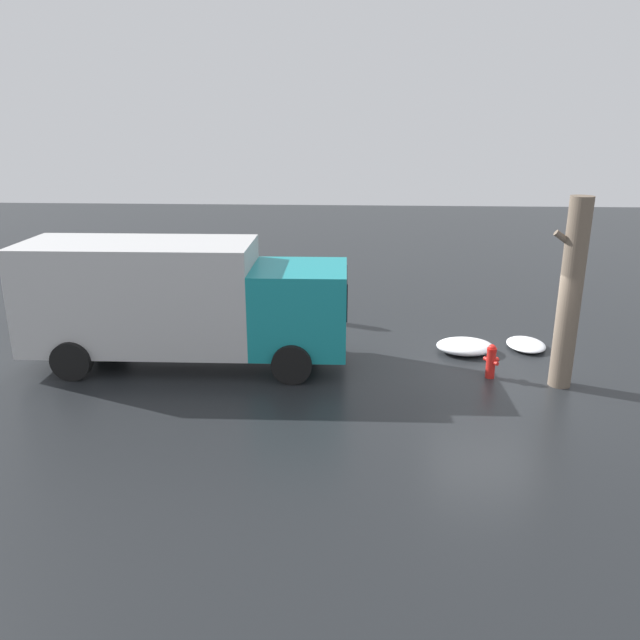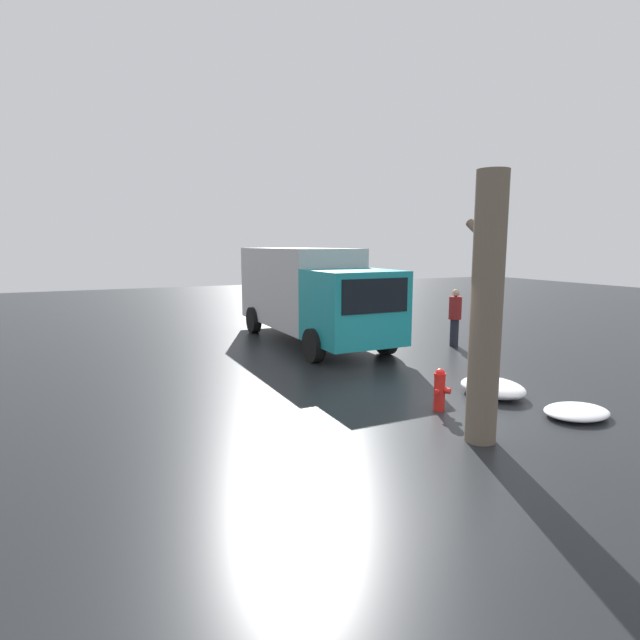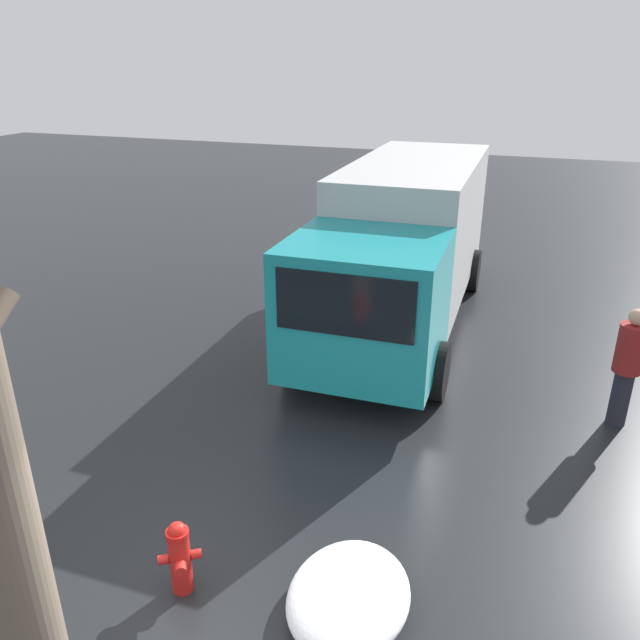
{
  "view_description": "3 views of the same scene",
  "coord_description": "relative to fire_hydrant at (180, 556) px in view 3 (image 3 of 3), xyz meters",
  "views": [
    {
      "loc": [
        3.13,
        13.32,
        5.6
      ],
      "look_at": [
        3.87,
        0.08,
        1.33
      ],
      "focal_mm": 35.0,
      "sensor_mm": 36.0,
      "label": 1
    },
    {
      "loc": [
        -7.17,
        5.77,
        3.06
      ],
      "look_at": [
        4.14,
        0.53,
        1.17
      ],
      "focal_mm": 28.0,
      "sensor_mm": 36.0,
      "label": 2
    },
    {
      "loc": [
        -3.85,
        -2.78,
        4.8
      ],
      "look_at": [
        3.75,
        -0.09,
        1.35
      ],
      "focal_mm": 35.0,
      "sensor_mm": 36.0,
      "label": 3
    }
  ],
  "objects": [
    {
      "name": "ground_plane",
      "position": [
        0.0,
        0.0,
        -0.41
      ],
      "size": [
        60.0,
        60.0,
        0.0
      ],
      "primitive_type": "plane",
      "color": "black"
    },
    {
      "name": "delivery_truck",
      "position": [
        7.21,
        -0.51,
        1.19
      ],
      "size": [
        7.53,
        2.61,
        2.94
      ],
      "rotation": [
        0.0,
        0.0,
        1.59
      ],
      "color": "teal",
      "rests_on": "ground_plane"
    },
    {
      "name": "pedestrian",
      "position": [
        4.63,
        -4.19,
        0.53
      ],
      "size": [
        0.38,
        0.38,
        1.73
      ],
      "rotation": [
        0.0,
        0.0,
        5.8
      ],
      "color": "#23232D",
      "rests_on": "ground_plane"
    },
    {
      "name": "fire_hydrant",
      "position": [
        0.0,
        0.0,
        0.0
      ],
      "size": [
        0.35,
        0.39,
        0.8
      ],
      "rotation": [
        0.0,
        0.0,
        3.72
      ],
      "color": "red",
      "rests_on": "ground_plane"
    },
    {
      "name": "snow_pile_by_hydrant",
      "position": [
        0.31,
        -1.59,
        -0.25
      ],
      "size": [
        1.43,
        1.13,
        0.33
      ],
      "color": "white",
      "rests_on": "ground_plane"
    }
  ]
}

